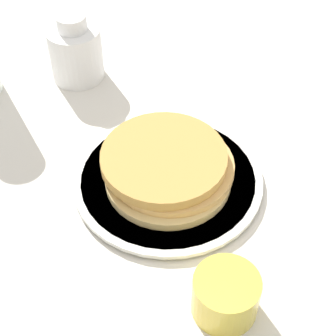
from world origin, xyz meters
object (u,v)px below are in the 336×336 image
plate (168,180)px  pancake_stack (168,167)px  juice_glass (226,295)px  cream_jug (76,51)px

plate → pancake_stack: (0.00, 0.00, 0.03)m
pancake_stack → juice_glass: 0.23m
juice_glass → cream_jug: 0.53m
pancake_stack → juice_glass: bearing=-136.8°
juice_glass → cream_jug: cream_jug is taller
pancake_stack → cream_jug: bearing=57.0°
plate → juice_glass: bearing=-136.6°
plate → juice_glass: juice_glass is taller
juice_glass → cream_jug: size_ratio=0.66×
pancake_stack → cream_jug: size_ratio=1.60×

